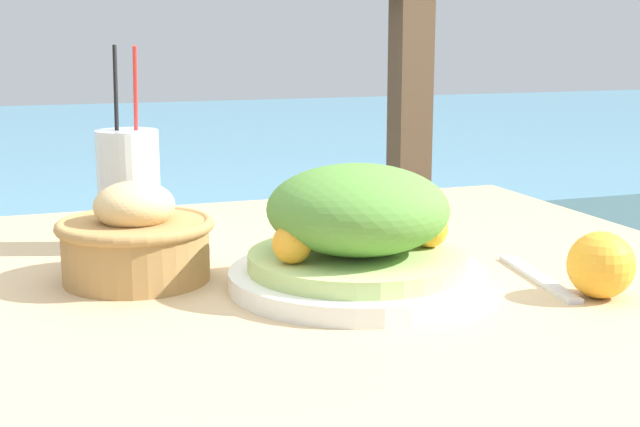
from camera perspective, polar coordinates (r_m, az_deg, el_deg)
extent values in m
cube|color=tan|center=(0.98, 0.33, -5.05)|extent=(0.94, 0.90, 0.04)
cube|color=tan|center=(1.60, 9.66, -11.84)|extent=(0.06, 0.06, 0.66)
cube|color=brown|center=(1.87, 5.59, -2.25)|extent=(0.07, 0.07, 1.04)
cube|color=#568EA8|center=(4.22, -14.88, 1.36)|extent=(12.00, 4.00, 0.49)
cylinder|color=white|center=(0.93, 2.40, -4.17)|extent=(0.27, 0.27, 0.02)
cylinder|color=#B7D17A|center=(0.92, 2.41, -3.04)|extent=(0.23, 0.23, 0.02)
ellipsoid|color=#568E38|center=(0.91, 2.44, 0.30)|extent=(0.19, 0.19, 0.09)
sphere|color=#F9A328|center=(0.94, 7.01, -0.96)|extent=(0.04, 0.04, 0.04)
sphere|color=#F9A328|center=(0.87, -1.79, -1.94)|extent=(0.04, 0.04, 0.04)
cylinder|color=silver|center=(1.11, -12.12, 1.49)|extent=(0.08, 0.08, 0.15)
cylinder|color=red|center=(1.10, -11.68, 5.02)|extent=(0.01, 0.07, 0.21)
cylinder|color=black|center=(1.10, -12.87, 4.96)|extent=(0.02, 0.07, 0.21)
cylinder|color=#AD7F47|center=(0.97, -11.68, -2.35)|extent=(0.16, 0.16, 0.06)
torus|color=#AD7F47|center=(0.96, -11.75, -0.73)|extent=(0.17, 0.17, 0.01)
ellipsoid|color=#DBB77A|center=(0.96, -11.80, 0.50)|extent=(0.09, 0.09, 0.05)
cube|color=silver|center=(0.99, 13.78, -4.00)|extent=(0.04, 0.18, 0.00)
sphere|color=#F9A328|center=(0.93, 17.53, -3.16)|extent=(0.07, 0.07, 0.07)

